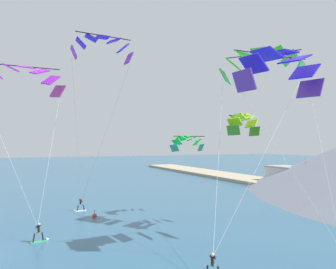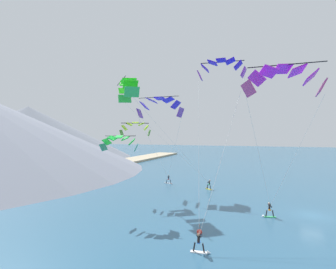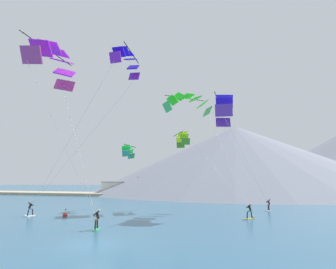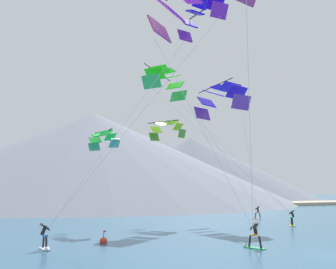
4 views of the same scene
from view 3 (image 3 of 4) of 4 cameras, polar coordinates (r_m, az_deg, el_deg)
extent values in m
plane|color=#2D5B7A|center=(19.99, -16.14, -22.02)|extent=(400.00, 400.00, 0.00)
cube|color=yellow|center=(32.28, 17.34, -17.11)|extent=(1.22, 1.41, 0.07)
cylinder|color=black|center=(31.91, 16.88, -16.47)|extent=(0.26, 0.28, 0.77)
cylinder|color=black|center=(32.55, 17.73, -16.29)|extent=(0.26, 0.28, 0.77)
cube|color=#33B266|center=(32.18, 17.27, -15.64)|extent=(0.41, 0.39, 0.12)
cylinder|color=black|center=(32.09, 17.37, -15.03)|extent=(0.47, 0.43, 0.66)
cylinder|color=black|center=(32.04, 17.06, -14.72)|extent=(0.49, 0.40, 0.42)
cylinder|color=black|center=(32.24, 17.33, -14.67)|extent=(0.49, 0.40, 0.42)
cylinder|color=black|center=(32.24, 16.93, -14.75)|extent=(0.34, 0.43, 0.03)
sphere|color=beige|center=(31.98, 17.53, -14.30)|extent=(0.23, 0.23, 0.23)
cone|color=white|center=(32.98, 18.25, -16.79)|extent=(0.47, 0.46, 0.36)
cube|color=white|center=(37.36, -27.83, -15.39)|extent=(0.56, 1.47, 0.07)
cylinder|color=black|center=(37.63, -27.40, -14.75)|extent=(0.15, 0.26, 0.77)
cylinder|color=black|center=(37.01, -28.17, -14.78)|extent=(0.15, 0.26, 0.77)
cube|color=blue|center=(37.28, -27.73, -14.13)|extent=(0.34, 0.27, 0.12)
cylinder|color=black|center=(37.31, -27.81, -13.58)|extent=(0.46, 0.26, 0.65)
cylinder|color=black|center=(37.33, -27.54, -13.32)|extent=(0.56, 0.13, 0.42)
cylinder|color=black|center=(37.14, -27.79, -13.32)|extent=(0.56, 0.13, 0.42)
cylinder|color=black|center=(37.13, -27.44, -13.40)|extent=(0.07, 0.52, 0.03)
sphere|color=#9E7051|center=(37.38, -27.96, -12.95)|extent=(0.23, 0.23, 0.23)
cone|color=white|center=(36.68, -28.69, -15.35)|extent=(0.38, 0.33, 0.36)
cube|color=#33B266|center=(25.44, -15.38, -19.27)|extent=(0.86, 1.51, 0.07)
cylinder|color=black|center=(24.99, -15.54, -18.47)|extent=(0.20, 0.28, 0.77)
cylinder|color=black|center=(25.76, -15.13, -18.22)|extent=(0.20, 0.28, 0.77)
cube|color=orange|center=(25.31, -15.29, -17.40)|extent=(0.38, 0.33, 0.12)
cylinder|color=black|center=(25.26, -15.09, -16.63)|extent=(0.43, 0.33, 0.65)
cylinder|color=black|center=(25.13, -15.36, -16.23)|extent=(0.56, 0.25, 0.43)
cylinder|color=black|center=(25.38, -15.23, -16.17)|extent=(0.56, 0.25, 0.43)
cylinder|color=black|center=(25.30, -15.72, -16.24)|extent=(0.19, 0.50, 0.03)
sphere|color=beige|center=(25.19, -14.80, -15.71)|extent=(0.24, 0.24, 0.24)
cone|color=white|center=(26.27, -14.93, -18.84)|extent=(0.43, 0.40, 0.36)
cube|color=white|center=(41.38, 21.09, -15.22)|extent=(0.53, 1.47, 0.07)
cylinder|color=black|center=(40.95, 21.15, -14.72)|extent=(0.14, 0.25, 0.73)
cylinder|color=black|center=(41.73, 20.96, -14.63)|extent=(0.14, 0.25, 0.73)
cube|color=red|center=(41.30, 21.02, -14.12)|extent=(0.32, 0.25, 0.12)
cylinder|color=black|center=(41.29, 21.09, -13.66)|extent=(0.38, 0.24, 0.62)
cylinder|color=black|center=(41.14, 20.96, -13.43)|extent=(0.53, 0.12, 0.40)
cylinder|color=black|center=(41.38, 20.91, -13.41)|extent=(0.53, 0.12, 0.40)
cylinder|color=black|center=(41.24, 20.68, -13.48)|extent=(0.07, 0.52, 0.03)
sphere|color=brown|center=(41.28, 21.21, -13.10)|extent=(0.22, 0.22, 0.22)
cone|color=white|center=(42.23, 20.89, -15.02)|extent=(0.38, 0.32, 0.36)
cube|color=green|center=(44.56, -0.17, 6.05)|extent=(2.17, 2.30, 1.59)
cube|color=#27EF17|center=(45.35, 0.96, 7.44)|extent=(2.51, 2.59, 1.28)
cube|color=#27EF17|center=(46.17, 2.51, 8.22)|extent=(2.71, 2.78, 0.81)
cube|color=#27EF17|center=(46.94, 4.27, 8.31)|extent=(2.74, 2.85, 0.22)
cube|color=#27EF17|center=(47.54, 6.00, 7.73)|extent=(2.65, 2.82, 0.81)
cube|color=#27EF17|center=(47.91, 7.49, 6.57)|extent=(2.41, 2.67, 1.28)
cube|color=green|center=(48.01, 8.58, 4.99)|extent=(2.03, 2.40, 1.59)
cylinder|color=black|center=(47.80, 3.71, 7.90)|extent=(6.18, 5.31, 0.10)
cylinder|color=silver|center=(37.25, 6.71, -3.25)|extent=(12.33, 9.00, 14.47)
cylinder|color=silver|center=(39.48, 12.09, -3.47)|extent=(5.65, 14.20, 14.47)
cube|color=purple|center=(35.62, -7.35, 12.48)|extent=(1.38, 0.71, 1.20)
cube|color=#280DD8|center=(35.41, -7.61, 14.31)|extent=(1.39, 1.04, 1.01)
cube|color=#280DD8|center=(34.85, -8.14, 15.90)|extent=(1.39, 1.22, 0.67)
cube|color=#280DD8|center=(34.01, -8.89, 17.03)|extent=(1.39, 1.22, 0.23)
cube|color=#280DD8|center=(32.99, -9.77, 17.51)|extent=(1.39, 1.20, 0.67)
cube|color=#280DD8|center=(31.94, -10.65, 17.23)|extent=(1.39, 1.02, 1.01)
cube|color=purple|center=(31.01, -11.40, 16.15)|extent=(1.38, 0.69, 1.20)
cylinder|color=black|center=(33.76, -7.89, 17.11)|extent=(0.60, 5.62, 0.10)
cylinder|color=silver|center=(34.96, -17.57, -1.22)|extent=(11.86, 3.06, 15.94)
cylinder|color=silver|center=(32.53, -20.36, -0.44)|extent=(11.90, 2.92, 15.94)
cube|color=#AC3682|center=(25.95, -27.63, 15.11)|extent=(2.17, 0.86, 1.63)
cube|color=#BE20E0|center=(27.01, -25.94, 16.57)|extent=(2.26, 1.36, 1.47)
cube|color=#BE20E0|center=(28.25, -24.31, 16.89)|extent=(2.30, 1.75, 1.12)
cube|color=#BE20E0|center=(29.50, -22.95, 16.16)|extent=(2.29, 1.98, 0.62)
cube|color=#BE20E0|center=(30.61, -22.02, 14.59)|extent=(2.23, 2.08, 1.12)
cube|color=#BE20E0|center=(31.46, -21.56, 12.44)|extent=(2.13, 1.99, 1.47)
cube|color=#AC3682|center=(31.96, -21.57, 9.96)|extent=(1.99, 1.71, 1.63)
cylinder|color=black|center=(29.94, -24.52, 16.36)|extent=(0.16, 7.36, 0.10)
cylinder|color=silver|center=(24.39, -22.11, -1.06)|extent=(4.05, 5.11, 12.79)
cylinder|color=silver|center=(27.97, -19.12, -2.29)|extent=(6.05, 2.44, 12.79)
cube|color=#6830A5|center=(37.94, 12.05, 5.17)|extent=(2.48, 0.76, 1.77)
cube|color=#2F19DF|center=(39.20, 12.15, 6.85)|extent=(2.53, 1.32, 1.51)
cube|color=#2F19DF|center=(40.81, 12.20, 7.58)|extent=(2.55, 1.75, 1.01)
cube|color=#2F19DF|center=(42.49, 12.19, 7.36)|extent=(2.56, 1.94, 0.34)
cube|color=#2F19DF|center=(43.98, 12.13, 6.30)|extent=(2.55, 1.93, 1.01)
cube|color=#2F19DF|center=(45.07, 12.03, 4.64)|extent=(2.52, 1.64, 1.51)
cube|color=#6830A5|center=(45.62, 11.91, 2.62)|extent=(2.47, 1.12, 1.77)
cylinder|color=black|center=(42.50, 10.70, 7.44)|extent=(0.24, 7.92, 0.10)
cylinder|color=silver|center=(38.81, 16.49, -5.15)|extent=(5.40, 4.62, 11.94)
cylinder|color=silver|center=(42.95, 15.99, -5.59)|extent=(6.03, 3.76, 11.94)
cube|color=teal|center=(45.76, -7.98, -4.66)|extent=(1.29, 0.51, 1.02)
cube|color=#1CD53D|center=(45.34, -8.30, -3.70)|extent=(1.34, 0.82, 0.93)
cube|color=#1CD53D|center=(44.67, -8.62, -2.99)|extent=(1.37, 1.05, 0.72)
cube|color=#1CD53D|center=(43.83, -8.90, -2.64)|extent=(1.37, 1.18, 0.40)
cube|color=#1CD53D|center=(42.94, -9.10, -2.70)|extent=(1.34, 1.24, 0.72)
cube|color=#1CD53D|center=(42.11, -9.18, -3.21)|extent=(1.29, 1.18, 0.93)
cube|color=teal|center=(41.48, -9.14, -4.10)|extent=(1.22, 0.99, 1.02)
cylinder|color=black|center=(43.74, -8.22, -2.47)|extent=(0.19, 4.46, 0.10)
cube|color=#468E28|center=(41.21, 3.88, -1.51)|extent=(1.33, 1.07, 1.08)
cube|color=#A4DF14|center=(41.77, 3.56, -0.43)|extent=(1.49, 1.36, 0.99)
cube|color=#A4DF14|center=(42.62, 3.23, 0.17)|extent=(1.60, 1.50, 0.72)
cube|color=#A4DF14|center=(43.58, 2.94, 0.22)|extent=(1.66, 1.48, 0.32)
cube|color=#A4DF14|center=(44.48, 2.75, -0.26)|extent=(1.64, 1.36, 0.72)
cube|color=#A4DF14|center=(45.17, 2.68, -1.16)|extent=(1.58, 1.09, 0.99)
cube|color=#468E28|center=(45.53, 2.75, -2.32)|extent=(1.45, 0.72, 1.08)
cylinder|color=black|center=(43.45, 2.16, 0.12)|extent=(2.41, 3.78, 0.10)
sphere|color=red|center=(35.47, -21.52, -15.99)|extent=(0.56, 0.56, 0.56)
cylinder|color=black|center=(35.41, -21.47, -15.19)|extent=(0.04, 0.04, 0.44)
cube|color=red|center=(35.34, -21.33, -14.92)|extent=(0.18, 0.01, 0.12)
cube|color=tan|center=(70.93, 7.47, -13.04)|extent=(180.00, 10.00, 0.70)
cube|color=silver|center=(82.72, -11.02, -11.47)|extent=(7.39, 5.97, 3.64)
cube|color=#9D9992|center=(82.69, -10.97, -10.11)|extent=(7.69, 6.21, 0.30)
cube|color=silver|center=(78.31, -3.32, -11.25)|extent=(7.53, 4.71, 4.94)
cube|color=#9D9992|center=(78.29, -3.30, -9.33)|extent=(7.84, 4.90, 0.30)
cube|color=silver|center=(74.63, 25.92, -9.76)|extent=(8.07, 5.45, 6.50)
cube|color=#99958B|center=(74.66, 25.72, -7.16)|extent=(8.39, 5.67, 0.30)
cube|color=#A89E8E|center=(73.04, 7.13, -11.29)|extent=(7.54, 5.76, 4.95)
cube|color=slate|center=(73.02, 7.09, -9.23)|extent=(7.84, 5.99, 0.30)
cube|color=beige|center=(73.27, 16.06, -10.18)|extent=(9.02, 6.93, 7.00)
cube|color=gray|center=(73.32, 15.92, -7.33)|extent=(9.38, 7.21, 0.30)
cone|color=gray|center=(106.45, 14.69, -5.05)|extent=(110.43, 110.43, 25.49)
camera|label=1|loc=(28.66, 58.38, 4.19)|focal=35.00mm
camera|label=2|loc=(52.01, -49.04, -0.12)|focal=28.00mm
camera|label=4|loc=(28.90, -71.91, -3.96)|focal=40.00mm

